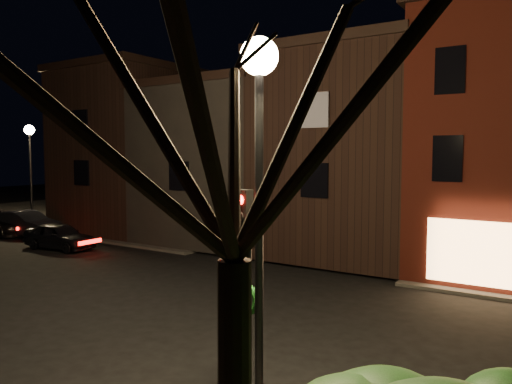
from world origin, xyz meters
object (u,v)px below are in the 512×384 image
(street_lamp_near, at_px, (259,129))
(parked_car_b, at_px, (26,224))
(bare_tree_right, at_px, (233,17))
(parked_car_c, at_px, (3,223))
(traffic_signal, at_px, (245,267))
(street_lamp_far, at_px, (30,148))
(parked_car_a, at_px, (59,236))

(street_lamp_near, distance_m, parked_car_b, 25.01)
(bare_tree_right, distance_m, parked_car_c, 29.05)
(traffic_signal, xyz_separation_m, parked_car_c, (-23.84, 9.34, -2.11))
(street_lamp_far, relative_size, parked_car_c, 1.36)
(traffic_signal, xyz_separation_m, bare_tree_right, (1.90, -2.99, 3.34))
(parked_car_b, bearing_deg, parked_car_a, -110.85)
(street_lamp_near, relative_size, parked_car_b, 1.44)
(parked_car_b, bearing_deg, street_lamp_near, -120.16)
(street_lamp_far, xyz_separation_m, traffic_signal, (24.60, -11.71, -2.37))
(parked_car_a, height_order, parked_car_b, parked_car_b)
(parked_car_a, bearing_deg, bare_tree_right, -126.23)
(bare_tree_right, xyz_separation_m, parked_car_c, (-25.74, 12.33, -5.45))
(traffic_signal, height_order, parked_car_b, traffic_signal)
(street_lamp_far, xyz_separation_m, parked_car_c, (0.76, -2.37, -4.49))
(street_lamp_far, xyz_separation_m, parked_car_b, (2.72, -2.17, -4.44))
(traffic_signal, relative_size, parked_car_c, 0.85)
(parked_car_a, xyz_separation_m, parked_car_b, (-4.96, 1.31, 0.07))
(street_lamp_far, distance_m, bare_tree_right, 30.32)
(street_lamp_far, height_order, bare_tree_right, bare_tree_right)
(traffic_signal, bearing_deg, parked_car_a, 154.04)
(street_lamp_far, bearing_deg, traffic_signal, -25.45)
(traffic_signal, bearing_deg, parked_car_c, 158.61)
(street_lamp_near, distance_m, street_lamp_far, 28.00)
(bare_tree_right, height_order, parked_car_a, bare_tree_right)
(street_lamp_far, xyz_separation_m, bare_tree_right, (26.50, -14.70, 0.97))
(street_lamp_near, height_order, parked_car_c, street_lamp_near)
(street_lamp_near, height_order, street_lamp_far, same)
(traffic_signal, bearing_deg, parked_car_b, 156.44)
(street_lamp_near, bearing_deg, parked_car_b, 155.95)
(bare_tree_right, xyz_separation_m, parked_car_a, (-18.81, 11.23, -5.48))
(street_lamp_near, distance_m, traffic_signal, 2.49)
(parked_car_b, bearing_deg, parked_car_c, 89.80)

